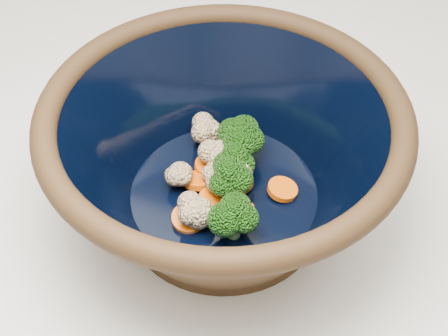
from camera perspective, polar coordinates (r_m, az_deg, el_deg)
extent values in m
cylinder|color=black|center=(0.65, 0.00, -3.75)|extent=(0.20, 0.20, 0.01)
torus|color=black|center=(0.56, 0.00, 4.88)|extent=(0.34, 0.34, 0.02)
cylinder|color=black|center=(0.63, 0.00, -2.30)|extent=(0.19, 0.19, 0.00)
cylinder|color=#608442|center=(0.66, 1.52, 1.59)|extent=(0.01, 0.01, 0.02)
ellipsoid|color=#256112|center=(0.64, 1.57, 3.26)|extent=(0.05, 0.05, 0.04)
cylinder|color=#608442|center=(0.62, 0.42, -2.02)|extent=(0.01, 0.01, 0.02)
ellipsoid|color=#256112|center=(0.60, 0.43, -0.44)|extent=(0.04, 0.04, 0.04)
cylinder|color=#608442|center=(0.63, 0.94, -0.53)|extent=(0.01, 0.01, 0.02)
ellipsoid|color=#256112|center=(0.62, 0.97, 0.99)|extent=(0.04, 0.04, 0.04)
cylinder|color=#608442|center=(0.59, 0.88, -5.56)|extent=(0.01, 0.01, 0.02)
ellipsoid|color=#256112|center=(0.57, 0.91, -4.07)|extent=(0.04, 0.04, 0.04)
sphere|color=beige|center=(0.63, -4.01, -0.55)|extent=(0.03, 0.03, 0.03)
sphere|color=beige|center=(0.64, -0.20, 1.12)|extent=(0.03, 0.03, 0.03)
sphere|color=beige|center=(0.62, 0.65, -1.15)|extent=(0.03, 0.03, 0.03)
sphere|color=beige|center=(0.62, -0.44, -1.05)|extent=(0.03, 0.03, 0.03)
sphere|color=beige|center=(0.67, -1.37, 3.31)|extent=(0.03, 0.03, 0.03)
sphere|color=beige|center=(0.59, -2.34, -4.15)|extent=(0.03, 0.03, 0.03)
sphere|color=beige|center=(0.62, 0.67, -1.41)|extent=(0.03, 0.03, 0.03)
sphere|color=beige|center=(0.62, -0.20, -1.08)|extent=(0.03, 0.03, 0.03)
cylinder|color=#E36009|center=(0.63, 1.23, -1.23)|extent=(0.03, 0.03, 0.01)
cylinder|color=#E36009|center=(0.60, -3.27, -4.60)|extent=(0.03, 0.03, 0.01)
cylinder|color=#E36009|center=(0.63, -2.33, -1.14)|extent=(0.03, 0.03, 0.01)
cylinder|color=#E36009|center=(0.63, 5.37, -1.95)|extent=(0.03, 0.03, 0.01)
cylinder|color=#E36009|center=(0.65, -1.48, 0.15)|extent=(0.03, 0.03, 0.01)
cylinder|color=#E36009|center=(0.62, -1.10, -2.95)|extent=(0.03, 0.03, 0.01)
cylinder|color=#E36009|center=(0.61, 1.62, -3.90)|extent=(0.03, 0.03, 0.01)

